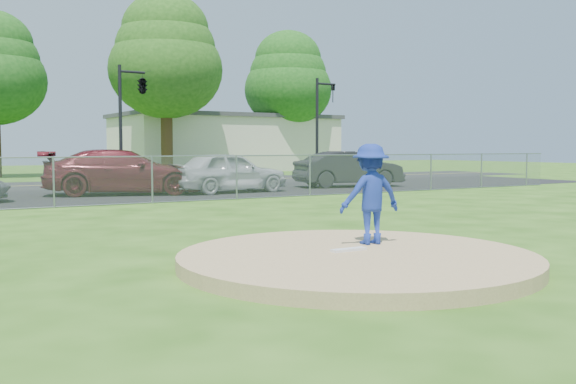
# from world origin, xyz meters

# --- Properties ---
(ground) EXTENTS (120.00, 120.00, 0.00)m
(ground) POSITION_xyz_m (0.00, 10.00, 0.00)
(ground) COLOR #265212
(ground) RESTS_ON ground
(pitchers_mound) EXTENTS (5.40, 5.40, 0.20)m
(pitchers_mound) POSITION_xyz_m (0.00, 0.00, 0.10)
(pitchers_mound) COLOR tan
(pitchers_mound) RESTS_ON ground
(pitching_rubber) EXTENTS (0.60, 0.15, 0.04)m
(pitching_rubber) POSITION_xyz_m (0.00, 0.20, 0.22)
(pitching_rubber) COLOR white
(pitching_rubber) RESTS_ON pitchers_mound
(chain_link_fence) EXTENTS (40.00, 0.06, 1.50)m
(chain_link_fence) POSITION_xyz_m (0.00, 12.00, 0.75)
(chain_link_fence) COLOR gray
(chain_link_fence) RESTS_ON ground
(parking_lot) EXTENTS (50.00, 8.00, 0.01)m
(parking_lot) POSITION_xyz_m (0.00, 16.50, 0.01)
(parking_lot) COLOR black
(parking_lot) RESTS_ON ground
(street) EXTENTS (60.00, 7.00, 0.01)m
(street) POSITION_xyz_m (0.00, 24.00, 0.00)
(street) COLOR black
(street) RESTS_ON ground
(commercial_building) EXTENTS (16.40, 9.40, 4.30)m
(commercial_building) POSITION_xyz_m (16.00, 38.00, 2.16)
(commercial_building) COLOR beige
(commercial_building) RESTS_ON ground
(tree_right) EXTENTS (7.28, 7.28, 11.63)m
(tree_right) POSITION_xyz_m (9.00, 32.00, 7.65)
(tree_right) COLOR #3C2615
(tree_right) RESTS_ON ground
(tree_far_right) EXTENTS (6.72, 6.72, 10.74)m
(tree_far_right) POSITION_xyz_m (20.00, 35.00, 7.06)
(tree_far_right) COLOR #3D2316
(tree_far_right) RESTS_ON ground
(traffic_signal_center) EXTENTS (1.42, 2.48, 5.60)m
(traffic_signal_center) POSITION_xyz_m (3.97, 22.00, 4.61)
(traffic_signal_center) COLOR black
(traffic_signal_center) RESTS_ON ground
(traffic_signal_right) EXTENTS (1.28, 0.20, 5.60)m
(traffic_signal_right) POSITION_xyz_m (14.24, 22.00, 3.36)
(traffic_signal_right) COLOR black
(traffic_signal_right) RESTS_ON ground
(pitcher) EXTENTS (1.15, 0.77, 1.65)m
(pitcher) POSITION_xyz_m (0.73, 0.60, 1.02)
(pitcher) COLOR navy
(pitcher) RESTS_ON pitchers_mound
(parked_car_darkred) EXTENTS (6.32, 4.10, 1.70)m
(parked_car_darkred) POSITION_xyz_m (1.35, 16.16, 0.86)
(parked_car_darkred) COLOR maroon
(parked_car_darkred) RESTS_ON parking_lot
(parked_car_pearl) EXTENTS (4.88, 2.27, 1.62)m
(parked_car_pearl) POSITION_xyz_m (5.21, 15.15, 0.82)
(parked_car_pearl) COLOR silver
(parked_car_pearl) RESTS_ON parking_lot
(parked_car_charcoal) EXTENTS (5.10, 2.59, 1.60)m
(parked_car_charcoal) POSITION_xyz_m (11.48, 15.65, 0.81)
(parked_car_charcoal) COLOR black
(parked_car_charcoal) RESTS_ON parking_lot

